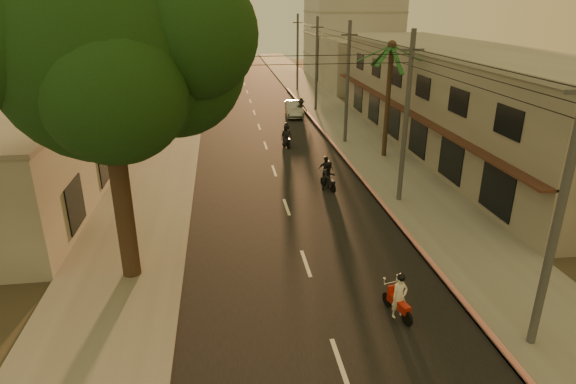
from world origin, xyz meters
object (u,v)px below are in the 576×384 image
scooter_red (399,297)px  scooter_mid_b (326,170)px  parked_car (294,109)px  scooter_far_a (286,136)px  scooter_far_b (301,109)px  scooter_mid_a (329,177)px  palm_tree (391,52)px  broadleaf_tree (116,56)px

scooter_red → scooter_mid_b: (0.36, 13.68, -0.04)m
scooter_mid_b → parked_car: 18.16m
scooter_red → scooter_mid_b: scooter_red is taller
scooter_far_a → parked_car: scooter_far_a is taller
scooter_far_b → scooter_far_a: bearing=-99.8°
scooter_mid_a → scooter_mid_b: scooter_mid_a is taller
scooter_mid_b → scooter_far_b: bearing=99.6°
parked_car → scooter_red: bearing=-88.6°
scooter_mid_b → scooter_far_b: size_ratio=0.82×
scooter_mid_b → scooter_far_b: (1.31, 17.23, 0.15)m
scooter_red → parked_car: scooter_red is taller
scooter_red → scooter_far_b: scooter_far_b is taller
palm_tree → scooter_red: bearing=-106.9°
broadleaf_tree → scooter_far_a: 20.68m
scooter_mid_b → scooter_far_a: (-1.35, 7.84, 0.10)m
broadleaf_tree → parked_car: bearing=69.6°
scooter_mid_b → parked_car: scooter_mid_b is taller
scooter_mid_a → scooter_far_a: 9.34m
palm_tree → scooter_mid_b: palm_tree is taller
palm_tree → parked_car: (-4.33, 13.85, -6.43)m
broadleaf_tree → parked_car: 30.55m
broadleaf_tree → scooter_mid_a: broadleaf_tree is taller
palm_tree → scooter_mid_a: 10.03m
scooter_red → scooter_far_a: size_ratio=0.92×
parked_car → scooter_mid_a: bearing=-89.2°
broadleaf_tree → scooter_mid_b: size_ratio=7.64×
broadleaf_tree → scooter_mid_b: bearing=45.2°
scooter_mid_b → parked_car: (0.78, 18.15, -0.00)m
scooter_mid_a → scooter_red: bearing=-107.0°
scooter_mid_b → scooter_far_a: size_ratio=0.85×
parked_car → scooter_mid_b: bearing=-89.0°
broadleaf_tree → scooter_red: bearing=-24.3°
palm_tree → scooter_far_a: (-6.46, 3.54, -6.33)m
broadleaf_tree → parked_car: size_ratio=2.73×
scooter_mid_b → scooter_far_a: bearing=113.7°
scooter_mid_a → scooter_far_a: (-1.23, 9.26, 0.04)m
scooter_red → scooter_far_a: 21.55m
broadleaf_tree → parked_car: broadleaf_tree is taller
scooter_red → scooter_far_a: scooter_far_a is taller
scooter_mid_a → palm_tree: bearing=31.7°
scooter_far_a → parked_car: (2.13, 10.31, -0.10)m
palm_tree → parked_car: bearing=107.4°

